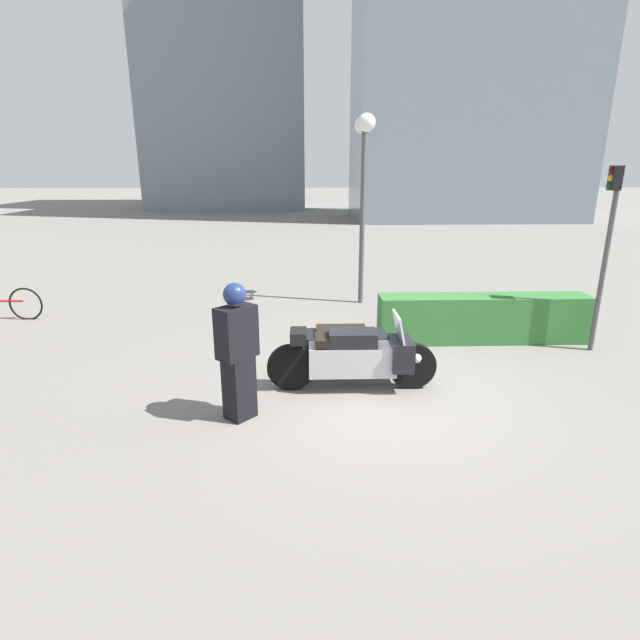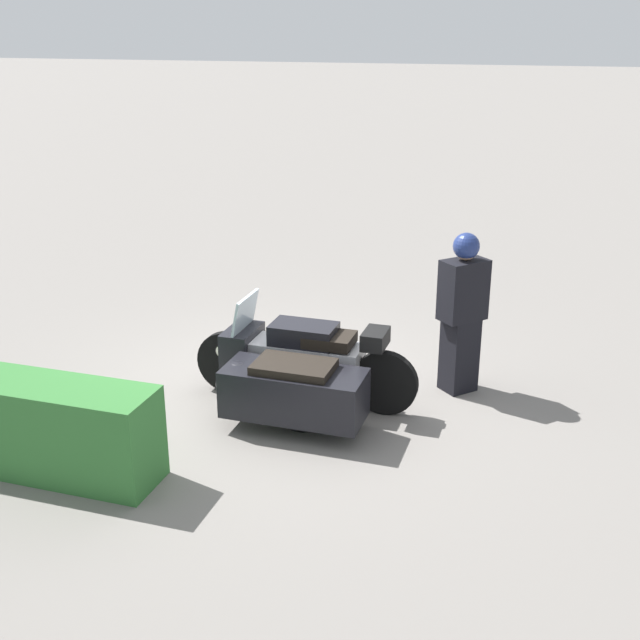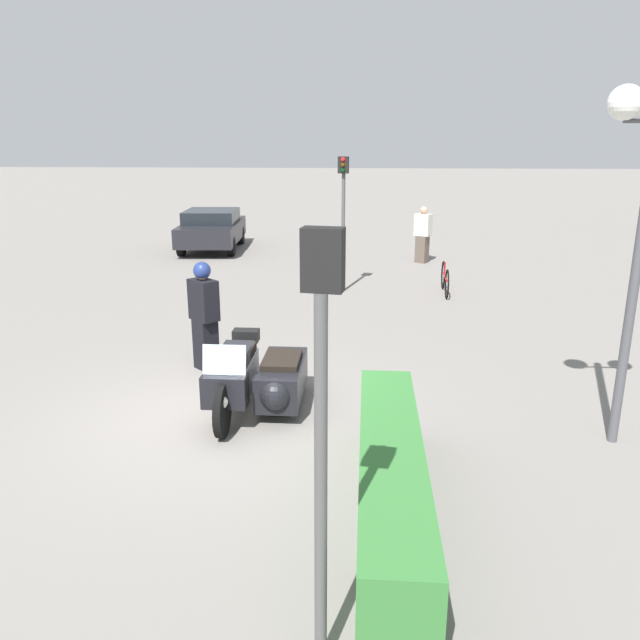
{
  "view_description": "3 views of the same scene",
  "coord_description": "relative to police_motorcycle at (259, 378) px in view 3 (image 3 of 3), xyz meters",
  "views": [
    {
      "loc": [
        -1.05,
        -6.79,
        3.22
      ],
      "look_at": [
        -0.8,
        1.4,
        0.71
      ],
      "focal_mm": 28.0,
      "sensor_mm": 36.0,
      "label": 1
    },
    {
      "loc": [
        -2.98,
        7.78,
        3.96
      ],
      "look_at": [
        -0.67,
        0.56,
        1.15
      ],
      "focal_mm": 45.0,
      "sensor_mm": 36.0,
      "label": 2
    },
    {
      "loc": [
        7.94,
        1.97,
        3.77
      ],
      "look_at": [
        -1.15,
        1.3,
        1.13
      ],
      "focal_mm": 35.0,
      "sensor_mm": 36.0,
      "label": 3
    }
  ],
  "objects": [
    {
      "name": "parked_car_background",
      "position": [
        -13.37,
        -3.93,
        0.27
      ],
      "size": [
        4.13,
        2.17,
        1.4
      ],
      "rotation": [
        0.0,
        0.0,
        3.21
      ],
      "color": "black",
      "rests_on": "ground"
    },
    {
      "name": "bicycle_parked",
      "position": [
        -7.42,
        3.52,
        -0.13
      ],
      "size": [
        1.82,
        0.09,
        0.79
      ],
      "rotation": [
        0.0,
        0.0,
        -0.03
      ],
      "color": "black",
      "rests_on": "ground"
    },
    {
      "name": "police_motorcycle",
      "position": [
        0.0,
        0.0,
        0.0
      ],
      "size": [
        2.55,
        1.26,
        1.18
      ],
      "rotation": [
        0.0,
        0.0,
        -0.0
      ],
      "color": "black",
      "rests_on": "ground"
    },
    {
      "name": "hedge_bush_curbside",
      "position": [
        2.68,
        1.78,
        -0.03
      ],
      "size": [
        4.0,
        0.62,
        0.9
      ],
      "primitive_type": "cube",
      "color": "#337033",
      "rests_on": "ground"
    },
    {
      "name": "officer_rider",
      "position": [
        -1.61,
        -1.19,
        0.49
      ],
      "size": [
        0.56,
        0.58,
        1.85
      ],
      "rotation": [
        0.0,
        0.0,
        2.4
      ],
      "color": "black",
      "rests_on": "ground"
    },
    {
      "name": "traffic_light_near",
      "position": [
        4.5,
        1.22,
        1.67
      ],
      "size": [
        0.22,
        0.28,
        3.25
      ],
      "rotation": [
        0.0,
        0.0,
        3.0
      ],
      "color": "#4C4C4C",
      "rests_on": "ground"
    },
    {
      "name": "traffic_light_far",
      "position": [
        -7.35,
        0.91,
        1.74
      ],
      "size": [
        0.23,
        0.28,
        3.37
      ],
      "rotation": [
        0.0,
        0.0,
        -0.12
      ],
      "color": "#4C4C4C",
      "rests_on": "ground"
    },
    {
      "name": "ground_plane",
      "position": [
        0.32,
        -0.49,
        -0.48
      ],
      "size": [
        160.0,
        160.0,
        0.0
      ],
      "primitive_type": "plane",
      "color": "slate"
    },
    {
      "name": "pedestrian_bystander",
      "position": [
        -11.52,
        3.27,
        0.4
      ],
      "size": [
        0.53,
        0.58,
        1.77
      ],
      "rotation": [
        0.0,
        0.0,
        -0.58
      ],
      "color": "brown",
      "rests_on": "ground"
    }
  ]
}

